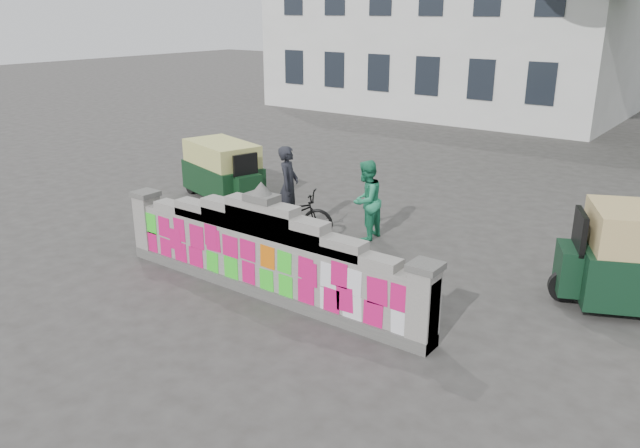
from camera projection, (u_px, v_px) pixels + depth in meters
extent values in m
plane|color=#383533|center=(265.00, 294.00, 10.76)|extent=(100.00, 100.00, 0.00)
cube|color=#4C4C49|center=(264.00, 289.00, 10.72)|extent=(6.40, 0.42, 0.20)
cube|color=gray|center=(264.00, 262.00, 10.56)|extent=(6.40, 0.32, 1.00)
cube|color=gray|center=(263.00, 230.00, 10.37)|extent=(5.20, 0.32, 0.14)
cube|color=gray|center=(262.00, 227.00, 10.35)|extent=(4.00, 0.32, 0.28)
cube|color=gray|center=(262.00, 222.00, 10.33)|extent=(2.60, 0.32, 0.44)
cube|color=gray|center=(262.00, 218.00, 10.30)|extent=(1.40, 0.32, 0.58)
cube|color=#4C4C49|center=(262.00, 198.00, 10.19)|extent=(0.55, 0.36, 0.12)
cone|color=#4C4C49|center=(261.00, 188.00, 10.14)|extent=(0.36, 0.36, 0.22)
cube|color=gray|center=(148.00, 226.00, 12.26)|extent=(0.36, 0.40, 1.24)
cube|color=#4C4C49|center=(145.00, 194.00, 12.04)|extent=(0.44, 0.44, 0.10)
cube|color=gray|center=(423.00, 309.00, 8.85)|extent=(0.36, 0.40, 1.24)
cube|color=#4C4C49|center=(426.00, 267.00, 8.64)|extent=(0.44, 0.44, 0.10)
cube|color=silver|center=(455.00, 24.00, 30.09)|extent=(16.00, 10.00, 8.00)
imported|color=black|center=(289.00, 213.00, 13.39)|extent=(2.04, 1.40, 1.01)
imported|color=black|center=(289.00, 197.00, 13.28)|extent=(0.63, 0.74, 1.72)
imported|color=#299969|center=(366.00, 200.00, 13.09)|extent=(0.68, 0.86, 1.71)
cube|color=#103219|center=(223.00, 178.00, 16.15)|extent=(2.51, 1.80, 0.75)
cube|color=#CCCA6D|center=(222.00, 153.00, 15.93)|extent=(2.32, 1.70, 0.56)
cube|color=#103219|center=(246.00, 188.00, 15.26)|extent=(0.63, 0.76, 0.66)
cube|color=black|center=(245.00, 165.00, 15.08)|extent=(0.26, 0.65, 0.56)
cylinder|color=black|center=(249.00, 200.00, 15.28)|extent=(0.48, 0.24, 0.47)
cylinder|color=black|center=(191.00, 185.00, 16.58)|extent=(0.48, 0.24, 0.47)
cylinder|color=black|center=(225.00, 179.00, 17.17)|extent=(0.48, 0.24, 0.47)
cube|color=black|center=(574.00, 269.00, 10.29)|extent=(0.82, 0.93, 0.77)
cube|color=black|center=(580.00, 231.00, 10.08)|extent=(0.40, 0.73, 0.66)
cylinder|color=black|center=(565.00, 286.00, 10.42)|extent=(0.55, 0.35, 0.55)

